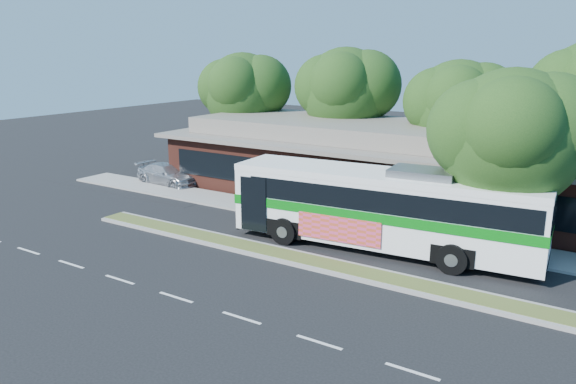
# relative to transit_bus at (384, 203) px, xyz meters

# --- Properties ---
(ground) EXTENTS (120.00, 120.00, 0.00)m
(ground) POSITION_rel_transit_bus_xyz_m (-1.27, -3.80, -2.16)
(ground) COLOR black
(ground) RESTS_ON ground
(median_strip) EXTENTS (26.00, 1.10, 0.15)m
(median_strip) POSITION_rel_transit_bus_xyz_m (-1.27, -3.20, -2.08)
(median_strip) COLOR #405323
(median_strip) RESTS_ON ground
(sidewalk) EXTENTS (44.00, 2.60, 0.12)m
(sidewalk) POSITION_rel_transit_bus_xyz_m (-1.27, 2.60, -2.10)
(sidewalk) COLOR gray
(sidewalk) RESTS_ON ground
(parking_lot) EXTENTS (14.00, 12.00, 0.01)m
(parking_lot) POSITION_rel_transit_bus_xyz_m (-19.27, 6.20, -2.15)
(parking_lot) COLOR black
(parking_lot) RESTS_ON ground
(plaza_building) EXTENTS (33.20, 11.20, 4.45)m
(plaza_building) POSITION_rel_transit_bus_xyz_m (-1.27, 9.19, -0.03)
(plaza_building) COLOR #59261C
(plaza_building) RESTS_ON ground
(tree_bg_a) EXTENTS (6.47, 5.80, 8.63)m
(tree_bg_a) POSITION_rel_transit_bus_xyz_m (-15.86, 11.34, 3.71)
(tree_bg_a) COLOR black
(tree_bg_a) RESTS_ON ground
(tree_bg_b) EXTENTS (6.69, 6.00, 9.00)m
(tree_bg_b) POSITION_rel_transit_bus_xyz_m (-7.84, 12.34, 3.99)
(tree_bg_b) COLOR black
(tree_bg_b) RESTS_ON ground
(tree_bg_c) EXTENTS (6.24, 5.60, 8.26)m
(tree_bg_c) POSITION_rel_transit_bus_xyz_m (0.13, 11.33, 3.44)
(tree_bg_c) COLOR black
(tree_bg_c) RESTS_ON ground
(transit_bus) EXTENTS (13.98, 4.14, 3.87)m
(transit_bus) POSITION_rel_transit_bus_xyz_m (0.00, 0.00, 0.00)
(transit_bus) COLOR white
(transit_bus) RESTS_ON ground
(sedan) EXTENTS (4.87, 2.23, 1.38)m
(sedan) POSITION_rel_transit_bus_xyz_m (-17.26, 4.00, -1.47)
(sedan) COLOR #ADAEB4
(sedan) RESTS_ON ground
(sidewalk_tree) EXTENTS (6.45, 5.78, 8.12)m
(sidewalk_tree) POSITION_rel_transit_bus_xyz_m (5.14, 1.64, 3.21)
(sidewalk_tree) COLOR black
(sidewalk_tree) RESTS_ON ground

